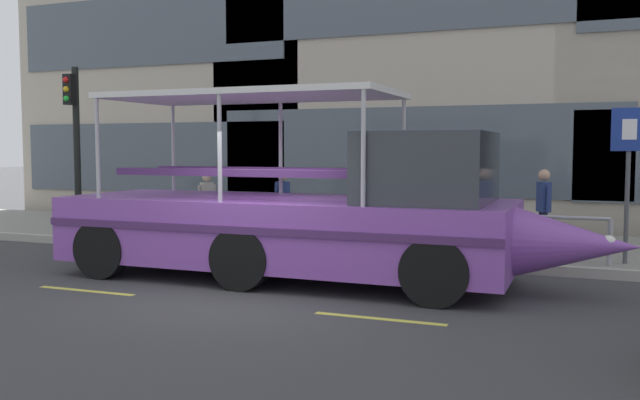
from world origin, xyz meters
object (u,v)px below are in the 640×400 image
object	(u,v)px
duck_tour_boat	(313,218)
pedestrian_mid_right	(283,199)
traffic_light_pole	(75,133)
leaned_bicycle	(109,219)
pedestrian_near_stern	(207,198)
pedestrian_mid_left	(393,194)
parking_sign	(628,158)
pedestrian_near_bow	(544,203)

from	to	relation	value
duck_tour_boat	pedestrian_mid_right	distance (m)	3.61
traffic_light_pole	leaned_bicycle	size ratio (longest dim) A/B	2.29
pedestrian_mid_right	pedestrian_near_stern	size ratio (longest dim) A/B	1.04
pedestrian_mid_left	leaned_bicycle	bearing A→B (deg)	-169.70
leaned_bicycle	pedestrian_near_stern	size ratio (longest dim) A/B	1.16
parking_sign	pedestrian_near_stern	xyz separation A→B (m)	(-8.83, 0.40, -0.97)
pedestrian_mid_left	duck_tour_boat	bearing A→B (deg)	-94.40
pedestrian_near_bow	pedestrian_mid_left	xyz separation A→B (m)	(-3.19, 0.52, 0.06)
traffic_light_pole	pedestrian_mid_left	xyz separation A→B (m)	(7.50, 1.38, -1.37)
pedestrian_mid_right	leaned_bicycle	bearing A→B (deg)	-175.13
traffic_light_pole	pedestrian_near_stern	size ratio (longest dim) A/B	2.66
traffic_light_pole	pedestrian_mid_right	world-z (taller)	traffic_light_pole
leaned_bicycle	pedestrian_near_stern	world-z (taller)	pedestrian_near_stern
traffic_light_pole	parking_sign	size ratio (longest dim) A/B	1.44
leaned_bicycle	duck_tour_boat	size ratio (longest dim) A/B	0.18
pedestrian_mid_left	pedestrian_mid_right	size ratio (longest dim) A/B	1.12
parking_sign	duck_tour_boat	world-z (taller)	duck_tour_boat
parking_sign	pedestrian_mid_right	world-z (taller)	parking_sign
parking_sign	pedestrian_mid_right	size ratio (longest dim) A/B	1.77
leaned_bicycle	pedestrian_mid_right	distance (m)	4.45
leaned_bicycle	duck_tour_boat	xyz separation A→B (m)	(6.37, -2.65, 0.51)
leaned_bicycle	duck_tour_boat	bearing A→B (deg)	-22.60
duck_tour_boat	pedestrian_mid_left	world-z (taller)	duck_tour_boat
duck_tour_boat	traffic_light_pole	bearing A→B (deg)	160.94
pedestrian_near_bow	pedestrian_near_stern	distance (m)	7.38
pedestrian_mid_left	pedestrian_mid_right	distance (m)	2.42
duck_tour_boat	pedestrian_mid_right	bearing A→B (deg)	123.11
parking_sign	pedestrian_mid_right	distance (m)	6.99
pedestrian_mid_left	pedestrian_near_stern	distance (m)	4.27
parking_sign	pedestrian_mid_left	world-z (taller)	parking_sign
duck_tour_boat	pedestrian_mid_left	distance (m)	3.88
parking_sign	duck_tour_boat	distance (m)	5.68
duck_tour_boat	pedestrian_mid_left	xyz separation A→B (m)	(0.30, 3.87, 0.17)
traffic_light_pole	duck_tour_boat	distance (m)	7.77
duck_tour_boat	pedestrian_mid_left	size ratio (longest dim) A/B	5.50
pedestrian_mid_right	pedestrian_near_stern	distance (m)	1.91
parking_sign	pedestrian_near_bow	world-z (taller)	parking_sign
leaned_bicycle	pedestrian_mid_right	xyz separation A→B (m)	(4.40, 0.37, 0.57)
duck_tour_boat	pedestrian_near_bow	world-z (taller)	duck_tour_boat
pedestrian_mid_left	pedestrian_near_stern	xyz separation A→B (m)	(-4.18, -0.85, -0.15)
pedestrian_mid_right	duck_tour_boat	bearing A→B (deg)	-56.89
duck_tour_boat	pedestrian_mid_right	world-z (taller)	duck_tour_boat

